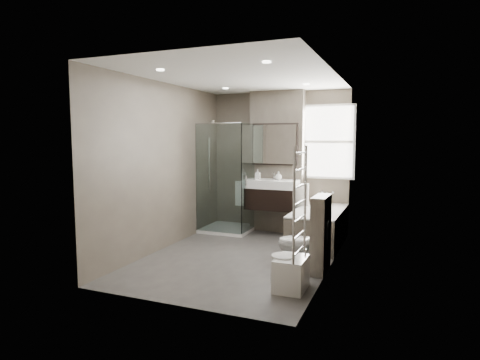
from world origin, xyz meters
The scene contains 15 objects.
room centered at (0.00, 0.00, 1.30)m, with size 2.70×3.90×2.70m.
vanity_pier centered at (0.00, 1.77, 1.30)m, with size 1.00×0.25×2.60m, color #585045.
vanity centered at (0.00, 1.43, 0.74)m, with size 0.95×0.47×0.66m.
mirror_cabinet centered at (0.00, 1.61, 1.63)m, with size 0.86×0.08×0.76m.
towel_left centered at (-0.56, 1.40, 0.72)m, with size 0.24×0.06×0.44m, color silver.
towel_right centered at (0.56, 1.40, 0.72)m, with size 0.24×0.06×0.44m, color silver.
shower_enclosure centered at (-0.75, 1.35, 0.49)m, with size 0.90×0.90×2.00m.
bathtub centered at (0.92, 1.10, 0.32)m, with size 0.75×1.60×0.57m.
window centered at (0.90, 1.88, 1.68)m, with size 0.98×0.06×1.33m.
toilet centered at (0.97, -0.22, 0.34)m, with size 0.38×0.67×0.68m, color white.
cistern_box centered at (1.21, -0.25, 0.50)m, with size 0.19×0.55×1.00m.
bidet centered at (1.01, -1.01, 0.20)m, with size 0.41×0.47×0.49m.
towel_radiator centered at (1.25, -1.60, 1.12)m, with size 0.03×0.49×1.10m.
soap_bottle_a centered at (-0.26, 1.44, 1.09)m, with size 0.08×0.08×0.18m, color white.
soap_bottle_b centered at (0.12, 1.47, 1.08)m, with size 0.12×0.12×0.15m, color white.
Camera 1 is at (2.15, -5.38, 1.74)m, focal length 30.00 mm.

